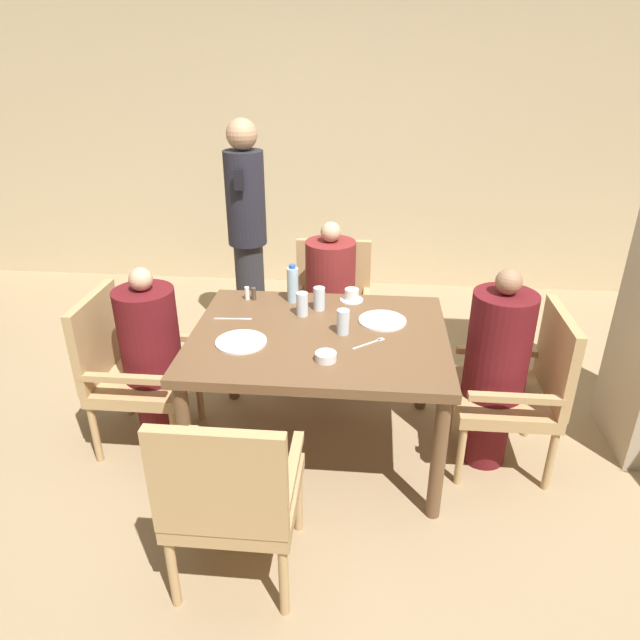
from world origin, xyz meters
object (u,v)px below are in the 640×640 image
at_px(diner_in_left_chair, 152,357).
at_px(standing_host, 247,228).
at_px(water_bottle, 293,284).
at_px(chair_right_side, 521,385).
at_px(plate_main_right, 382,321).
at_px(teacup_with_saucer, 352,296).
at_px(chair_left_side, 129,366).
at_px(glass_tall_far, 319,299).
at_px(diner_in_right_chair, 495,368).
at_px(diner_in_far_chair, 330,302).
at_px(chair_far_side, 332,305).
at_px(plate_main_left, 241,342).
at_px(chair_near_corner, 231,493).
at_px(bowl_small, 326,357).
at_px(glass_tall_near, 343,322).
at_px(glass_tall_mid, 302,304).

relative_size(diner_in_left_chair, standing_host, 0.65).
distance_m(standing_host, water_bottle, 1.03).
xyz_separation_m(chair_right_side, standing_host, (-1.71, 1.32, 0.41)).
height_order(plate_main_right, teacup_with_saucer, teacup_with_saucer).
bearing_deg(chair_left_side, glass_tall_far, 15.77).
height_order(diner_in_right_chair, plate_main_right, diner_in_right_chair).
xyz_separation_m(diner_in_left_chair, teacup_with_saucer, (1.07, 0.43, 0.22)).
bearing_deg(chair_right_side, diner_in_far_chair, 143.63).
bearing_deg(standing_host, plate_main_right, -49.79).
xyz_separation_m(diner_in_far_chair, standing_host, (-0.65, 0.54, 0.32)).
height_order(chair_far_side, glass_tall_far, chair_far_side).
distance_m(diner_in_left_chair, diner_in_right_chair, 1.84).
bearing_deg(plate_main_left, teacup_with_saucer, 47.56).
distance_m(chair_far_side, chair_right_side, 1.41).
height_order(chair_near_corner, plate_main_left, chair_near_corner).
bearing_deg(bowl_small, diner_in_right_chair, 18.07).
xyz_separation_m(diner_in_far_chair, glass_tall_near, (0.12, -0.77, 0.24)).
bearing_deg(teacup_with_saucer, glass_tall_far, -141.00).
xyz_separation_m(chair_right_side, diner_in_right_chair, (-0.14, 0.00, 0.09)).
distance_m(diner_in_far_chair, glass_tall_far, 0.54).
bearing_deg(bowl_small, glass_tall_near, 77.38).
relative_size(chair_right_side, chair_near_corner, 1.00).
distance_m(chair_near_corner, plate_main_right, 1.27).
height_order(plate_main_left, plate_main_right, same).
xyz_separation_m(chair_far_side, glass_tall_far, (-0.03, -0.63, 0.32)).
xyz_separation_m(chair_right_side, bowl_small, (-1.00, -0.28, 0.28)).
relative_size(chair_left_side, standing_host, 0.54).
relative_size(chair_right_side, plate_main_right, 3.48).
bearing_deg(glass_tall_near, plate_main_left, -163.22).
relative_size(diner_in_left_chair, diner_in_right_chair, 0.95).
xyz_separation_m(chair_near_corner, plate_main_left, (-0.11, 0.78, 0.26)).
height_order(diner_in_far_chair, water_bottle, diner_in_far_chair).
bearing_deg(glass_tall_near, bowl_small, -102.62).
bearing_deg(diner_in_right_chair, plate_main_left, -173.68).
relative_size(standing_host, water_bottle, 7.29).
distance_m(diner_in_left_chair, chair_near_corner, 1.13).
height_order(bowl_small, glass_tall_mid, glass_tall_mid).
xyz_separation_m(teacup_with_saucer, water_bottle, (-0.34, -0.04, 0.07)).
bearing_deg(diner_in_right_chair, chair_near_corner, -142.03).
bearing_deg(plate_main_right, diner_in_right_chair, -15.75).
bearing_deg(glass_tall_near, chair_right_side, -0.47).
distance_m(chair_right_side, plate_main_left, 1.47).
height_order(diner_in_left_chair, glass_tall_far, diner_in_left_chair).
bearing_deg(glass_tall_near, chair_near_corner, -112.63).
xyz_separation_m(diner_in_right_chair, chair_near_corner, (-1.18, -0.92, -0.09)).
bearing_deg(chair_left_side, water_bottle, 24.35).
distance_m(chair_right_side, chair_near_corner, 1.62).
distance_m(chair_near_corner, glass_tall_near, 1.06).
distance_m(chair_left_side, bowl_small, 1.19).
bearing_deg(plate_main_right, chair_left_side, -173.16).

